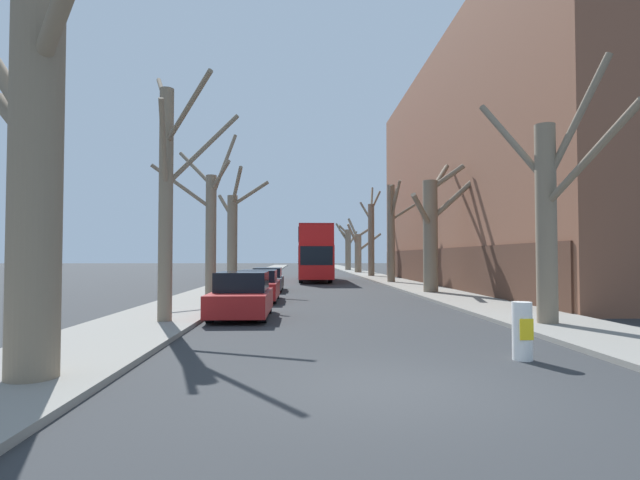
# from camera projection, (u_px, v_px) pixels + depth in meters

# --- Properties ---
(ground_plane) EXTENTS (300.00, 300.00, 0.00)m
(ground_plane) POSITION_uv_depth(u_px,v_px,m) (395.00, 389.00, 7.42)
(ground_plane) COLOR #2B2D30
(sidewalk_left) EXTENTS (3.10, 120.00, 0.12)m
(sidewalk_left) POSITION_uv_depth(u_px,v_px,m) (261.00, 274.00, 57.12)
(sidewalk_left) COLOR gray
(sidewalk_left) RESTS_ON ground
(sidewalk_right) EXTENTS (3.10, 120.00, 0.12)m
(sidewalk_right) POSITION_uv_depth(u_px,v_px,m) (364.00, 273.00, 57.58)
(sidewalk_right) COLOR gray
(sidewalk_right) RESTS_ON ground
(building_facade_right) EXTENTS (10.08, 35.20, 15.79)m
(building_facade_right) POSITION_uv_depth(u_px,v_px,m) (505.00, 170.00, 33.82)
(building_facade_right) COLOR brown
(building_facade_right) RESTS_ON ground
(street_tree_left_0) EXTENTS (4.87, 3.03, 7.87)m
(street_tree_left_0) POSITION_uv_depth(u_px,v_px,m) (41.00, 150.00, 7.76)
(street_tree_left_0) COLOR #7A6B56
(street_tree_left_0) RESTS_ON ground
(street_tree_left_1) EXTENTS (3.01, 4.47, 8.06)m
(street_tree_left_1) POSITION_uv_depth(u_px,v_px,m) (168.00, 192.00, 14.47)
(street_tree_left_1) COLOR #7A6B56
(street_tree_left_1) RESTS_ON ground
(street_tree_left_2) EXTENTS (3.65, 3.07, 7.89)m
(street_tree_left_2) POSITION_uv_depth(u_px,v_px,m) (210.00, 224.00, 22.44)
(street_tree_left_2) COLOR #7A6B56
(street_tree_left_2) RESTS_ON ground
(street_tree_left_3) EXTENTS (3.20, 3.45, 6.88)m
(street_tree_left_3) POSITION_uv_depth(u_px,v_px,m) (233.00, 236.00, 28.91)
(street_tree_left_3) COLOR #7A6B56
(street_tree_left_3) RESTS_ON ground
(street_tree_right_0) EXTENTS (2.60, 5.20, 7.40)m
(street_tree_right_0) POSITION_uv_depth(u_px,v_px,m) (548.00, 209.00, 13.93)
(street_tree_right_0) COLOR #7A6B56
(street_tree_right_0) RESTS_ON ground
(street_tree_right_1) EXTENTS (3.93, 4.45, 7.39)m
(street_tree_right_1) POSITION_uv_depth(u_px,v_px,m) (432.00, 228.00, 26.49)
(street_tree_right_1) COLOR #7A6B56
(street_tree_right_1) RESTS_ON ground
(street_tree_right_2) EXTENTS (2.28, 2.13, 7.53)m
(street_tree_right_2) POSITION_uv_depth(u_px,v_px,m) (392.00, 230.00, 37.09)
(street_tree_right_2) COLOR #7A6B56
(street_tree_right_2) RESTS_ON ground
(street_tree_right_3) EXTENTS (2.25, 2.87, 9.20)m
(street_tree_right_3) POSITION_uv_depth(u_px,v_px,m) (371.00, 235.00, 49.20)
(street_tree_right_3) COLOR #7A6B56
(street_tree_right_3) RESTS_ON ground
(street_tree_right_4) EXTENTS (4.44, 3.27, 6.80)m
(street_tree_right_4) POSITION_uv_depth(u_px,v_px,m) (358.00, 249.00, 60.19)
(street_tree_right_4) COLOR #7A6B56
(street_tree_right_4) RESTS_ON ground
(street_tree_right_5) EXTENTS (3.42, 3.71, 6.92)m
(street_tree_right_5) POSITION_uv_depth(u_px,v_px,m) (348.00, 247.00, 71.59)
(street_tree_right_5) COLOR #7A6B56
(street_tree_right_5) RESTS_ON ground
(double_decker_bus) EXTENTS (2.59, 11.83, 4.39)m
(double_decker_bus) POSITION_uv_depth(u_px,v_px,m) (314.00, 251.00, 41.08)
(double_decker_bus) COLOR red
(double_decker_bus) RESTS_ON ground
(parked_car_0) EXTENTS (1.81, 4.00, 1.47)m
(parked_car_0) POSITION_uv_depth(u_px,v_px,m) (242.00, 296.00, 16.11)
(parked_car_0) COLOR maroon
(parked_car_0) RESTS_ON ground
(parked_car_1) EXTENTS (1.81, 4.26, 1.37)m
(parked_car_1) POSITION_uv_depth(u_px,v_px,m) (258.00, 286.00, 22.21)
(parked_car_1) COLOR maroon
(parked_car_1) RESTS_ON ground
(parked_car_2) EXTENTS (1.74, 4.60, 1.33)m
(parked_car_2) POSITION_uv_depth(u_px,v_px,m) (268.00, 280.00, 28.85)
(parked_car_2) COLOR #4C5156
(parked_car_2) RESTS_ON ground
(traffic_bollard) EXTENTS (0.37, 0.38, 1.10)m
(traffic_bollard) POSITION_uv_depth(u_px,v_px,m) (522.00, 331.00, 9.49)
(traffic_bollard) COLOR white
(traffic_bollard) RESTS_ON ground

